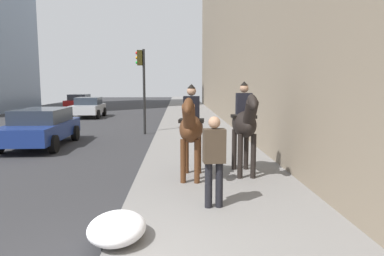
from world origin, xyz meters
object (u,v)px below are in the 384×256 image
object	(u,v)px
car_mid_lane	(88,107)
traffic_light_near_curb	(142,78)
car_far_lane	(80,102)
car_near_lane	(41,126)
mounted_horse_far	(244,123)
mounted_horse_near	(191,127)
pedestrian_greeting	(214,156)

from	to	relation	value
car_mid_lane	traffic_light_near_curb	size ratio (longest dim) A/B	0.96
traffic_light_near_curb	car_far_lane	bearing A→B (deg)	24.34
car_near_lane	mounted_horse_far	bearing A→B (deg)	52.86
mounted_horse_near	pedestrian_greeting	distance (m)	2.06
traffic_light_near_curb	car_mid_lane	bearing A→B (deg)	28.76
car_mid_lane	car_far_lane	distance (m)	8.51
car_far_lane	car_mid_lane	bearing A→B (deg)	-160.92
mounted_horse_near	car_mid_lane	world-z (taller)	mounted_horse_near
mounted_horse_near	mounted_horse_far	world-z (taller)	mounted_horse_far
mounted_horse_far	car_near_lane	size ratio (longest dim) A/B	0.51
car_near_lane	car_far_lane	world-z (taller)	same
pedestrian_greeting	car_near_lane	xyz separation A→B (m)	(7.40, 5.97, -0.33)
pedestrian_greeting	car_mid_lane	world-z (taller)	pedestrian_greeting
mounted_horse_near	traffic_light_near_curb	bearing A→B (deg)	-160.85
car_mid_lane	traffic_light_near_curb	distance (m)	10.10
mounted_horse_far	pedestrian_greeting	distance (m)	2.59
mounted_horse_near	car_far_lane	world-z (taller)	mounted_horse_near
mounted_horse_far	pedestrian_greeting	xyz separation A→B (m)	(-2.36, 1.00, -0.34)
car_near_lane	car_far_lane	bearing A→B (deg)	-170.02
mounted_horse_far	traffic_light_near_curb	distance (m)	8.90
car_mid_lane	car_far_lane	bearing A→B (deg)	-162.07
mounted_horse_near	mounted_horse_far	size ratio (longest dim) A/B	0.97
car_mid_lane	traffic_light_near_curb	world-z (taller)	traffic_light_near_curb
mounted_horse_far	traffic_light_near_curb	bearing A→B (deg)	-157.75
car_far_lane	mounted_horse_far	bearing A→B (deg)	-156.42
car_near_lane	car_far_lane	xyz separation A→B (m)	(19.84, 3.95, -0.02)
traffic_light_near_curb	car_near_lane	bearing A→B (deg)	130.71
car_mid_lane	car_far_lane	xyz separation A→B (m)	(8.04, 2.80, -0.00)
mounted_horse_near	car_near_lane	bearing A→B (deg)	-127.90
mounted_horse_far	car_near_lane	xyz separation A→B (m)	(5.04, 6.97, -0.67)
mounted_horse_far	car_mid_lane	distance (m)	18.71
car_mid_lane	pedestrian_greeting	bearing A→B (deg)	19.08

